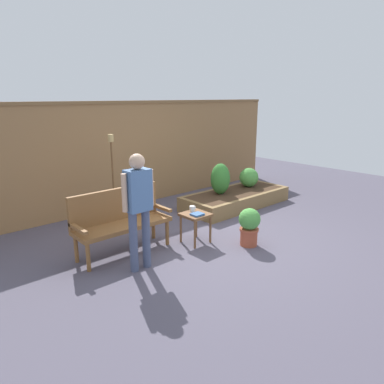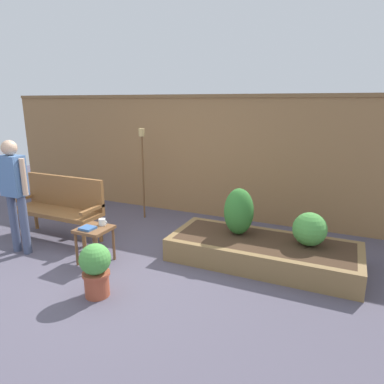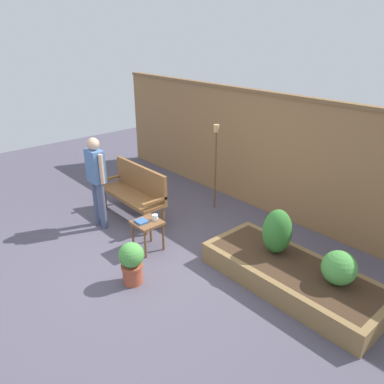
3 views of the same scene
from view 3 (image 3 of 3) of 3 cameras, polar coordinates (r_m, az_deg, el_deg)
ground_plane at (r=5.62m, az=-5.79°, el=-10.43°), size 14.00×14.00×0.00m
fence_back at (r=6.82m, az=11.82°, el=5.63°), size 8.40×0.14×2.16m
garden_bench at (r=6.70m, az=-8.49°, el=0.55°), size 1.44×0.48×0.94m
side_table at (r=5.72m, az=-6.75°, el=-5.19°), size 0.40×0.40×0.48m
cup_on_table at (r=5.69m, az=-5.59°, el=-3.84°), size 0.12×0.09×0.09m
book_on_table at (r=5.66m, az=-7.65°, el=-4.43°), size 0.18×0.16×0.03m
potted_boxwood at (r=5.07m, az=-9.11°, el=-10.31°), size 0.34×0.34×0.60m
raised_planter_bed at (r=5.23m, az=14.84°, el=-12.11°), size 2.40×1.00×0.30m
shrub_near_bench at (r=5.23m, az=12.76°, el=-5.83°), size 0.40×0.40×0.63m
shrub_far_corner at (r=4.90m, az=21.36°, el=-10.62°), size 0.42×0.42×0.42m
tiki_torch at (r=6.79m, az=3.62°, el=6.10°), size 0.10×0.10×1.59m
person_by_bench at (r=6.33m, az=-14.26°, el=2.48°), size 0.47×0.20×1.56m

